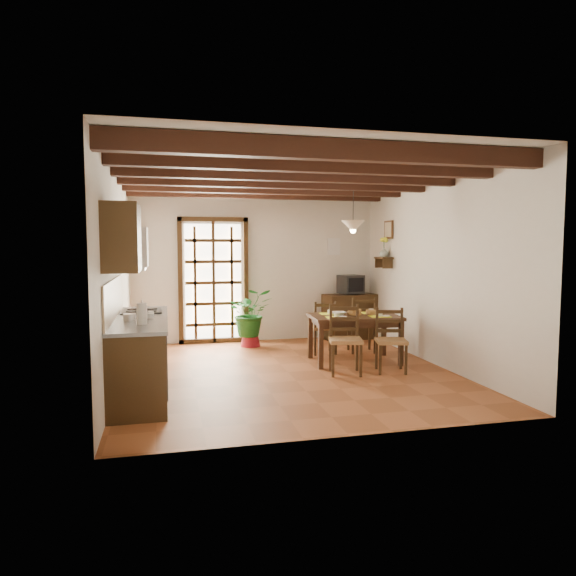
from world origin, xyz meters
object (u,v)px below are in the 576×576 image
object	(u,v)px
dining_table	(354,321)
sideboard	(350,317)
potted_plant	(250,314)
pendant_lamp	(353,225)
chair_far_left	(323,337)
chair_far_right	(362,335)
chair_near_left	(345,352)
kitchen_counter	(140,354)
crt_tv	(351,284)
chair_near_right	(391,352)

from	to	relation	value
dining_table	sideboard	size ratio (longest dim) A/B	1.38
potted_plant	pendant_lamp	distance (m)	2.49
chair_far_left	chair_far_right	size ratio (longest dim) A/B	0.94
chair_near_left	chair_far_left	size ratio (longest dim) A/B	1.09
dining_table	chair_far_right	bearing A→B (deg)	63.98
kitchen_counter	dining_table	world-z (taller)	kitchen_counter
chair_far_right	chair_far_left	bearing A→B (deg)	3.69
crt_tv	chair_near_right	bearing A→B (deg)	-110.72
chair_near_left	pendant_lamp	bearing A→B (deg)	76.02
kitchen_counter	potted_plant	xyz separation A→B (m)	(1.74, 2.55, 0.10)
chair_far_left	sideboard	xyz separation A→B (m)	(0.90, 1.15, 0.15)
dining_table	potted_plant	world-z (taller)	potted_plant
dining_table	chair_far_right	xyz separation A→B (m)	(0.38, 0.65, -0.34)
pendant_lamp	dining_table	bearing A→B (deg)	-90.00
chair_far_left	sideboard	world-z (taller)	chair_far_left
dining_table	pendant_lamp	xyz separation A→B (m)	(-0.00, 0.10, 1.45)
chair_far_right	crt_tv	bearing A→B (deg)	-93.53
chair_near_right	sideboard	distance (m)	2.57
dining_table	chair_near_left	xyz separation A→B (m)	(-0.38, -0.65, -0.33)
chair_far_left	chair_far_right	distance (m)	0.66
chair_near_right	crt_tv	size ratio (longest dim) A/B	1.87
dining_table	pendant_lamp	bearing A→B (deg)	94.23
chair_near_left	crt_tv	bearing A→B (deg)	80.90
chair_far_left	kitchen_counter	bearing A→B (deg)	32.16
chair_near_left	pendant_lamp	xyz separation A→B (m)	(0.38, 0.75, 1.78)
chair_near_right	sideboard	xyz separation A→B (m)	(0.34, 2.54, 0.15)
potted_plant	sideboard	bearing A→B (deg)	8.09
dining_table	crt_tv	size ratio (longest dim) A/B	2.91
chair_near_left	chair_far_left	xyz separation A→B (m)	(0.10, 1.35, -0.02)
pendant_lamp	chair_far_right	bearing A→B (deg)	55.41
kitchen_counter	crt_tv	bearing A→B (deg)	37.25
chair_far_left	potted_plant	distance (m)	1.40
chair_near_right	chair_far_right	size ratio (longest dim) A/B	0.96
kitchen_counter	pendant_lamp	world-z (taller)	pendant_lamp
chair_near_right	crt_tv	xyz separation A→B (m)	(0.34, 2.54, 0.76)
chair_near_left	crt_tv	size ratio (longest dim) A/B	2.00
chair_near_left	kitchen_counter	bearing A→B (deg)	-160.22
kitchen_counter	crt_tv	distance (m)	4.69
kitchen_counter	potted_plant	size ratio (longest dim) A/B	1.03
potted_plant	pendant_lamp	world-z (taller)	pendant_lamp
dining_table	chair_near_left	size ratio (longest dim) A/B	1.45
chair_near_right	potted_plant	size ratio (longest dim) A/B	0.41
chair_far_right	potted_plant	size ratio (longest dim) A/B	0.42
chair_far_left	crt_tv	xyz separation A→B (m)	(0.90, 1.14, 0.77)
sideboard	kitchen_counter	bearing A→B (deg)	-151.18
kitchen_counter	chair_far_right	distance (m)	3.83
dining_table	pendant_lamp	world-z (taller)	pendant_lamp
kitchen_counter	chair_near_right	distance (m)	3.39
chair_far_right	pendant_lamp	world-z (taller)	pendant_lamp
chair_far_left	chair_far_right	bearing A→B (deg)	176.98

